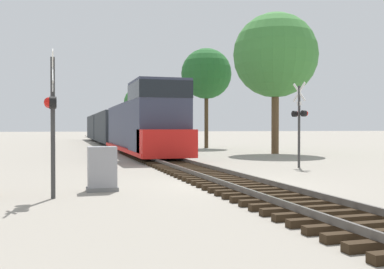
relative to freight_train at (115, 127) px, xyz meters
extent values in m
plane|color=gray|center=(0.00, -33.35, -1.97)|extent=(400.00, 400.00, 0.00)
cube|color=black|center=(0.00, -40.25, -1.89)|extent=(2.60, 0.22, 0.16)
cube|color=black|center=(0.00, -39.65, -1.89)|extent=(2.60, 0.22, 0.16)
cube|color=black|center=(0.00, -39.05, -1.89)|extent=(2.60, 0.22, 0.16)
cube|color=black|center=(0.00, -38.45, -1.89)|extent=(2.60, 0.22, 0.16)
cube|color=black|center=(0.00, -37.85, -1.89)|extent=(2.60, 0.22, 0.16)
cube|color=black|center=(0.00, -37.25, -1.89)|extent=(2.60, 0.22, 0.16)
cube|color=black|center=(0.00, -36.65, -1.89)|extent=(2.60, 0.22, 0.16)
cube|color=black|center=(0.00, -36.05, -1.89)|extent=(2.60, 0.22, 0.16)
cube|color=black|center=(0.00, -35.45, -1.89)|extent=(2.60, 0.22, 0.16)
cube|color=black|center=(0.00, -34.85, -1.89)|extent=(2.60, 0.22, 0.16)
cube|color=black|center=(0.00, -34.25, -1.89)|extent=(2.60, 0.22, 0.16)
cube|color=black|center=(0.00, -33.65, -1.89)|extent=(2.60, 0.22, 0.16)
cube|color=black|center=(0.00, -33.05, -1.89)|extent=(2.60, 0.22, 0.16)
cube|color=black|center=(0.00, -32.45, -1.89)|extent=(2.60, 0.22, 0.16)
cube|color=black|center=(0.00, -31.85, -1.89)|extent=(2.60, 0.22, 0.16)
cube|color=black|center=(0.00, -31.25, -1.89)|extent=(2.60, 0.22, 0.16)
cube|color=black|center=(0.00, -30.65, -1.89)|extent=(2.60, 0.22, 0.16)
cube|color=black|center=(0.00, -30.05, -1.89)|extent=(2.60, 0.22, 0.16)
cube|color=black|center=(0.00, -29.45, -1.89)|extent=(2.60, 0.22, 0.16)
cube|color=black|center=(0.00, -28.85, -1.89)|extent=(2.60, 0.22, 0.16)
cube|color=black|center=(0.00, -28.25, -1.89)|extent=(2.60, 0.22, 0.16)
cube|color=black|center=(0.00, -27.65, -1.89)|extent=(2.60, 0.22, 0.16)
cube|color=black|center=(0.00, -27.05, -1.89)|extent=(2.60, 0.22, 0.16)
cube|color=black|center=(0.00, -26.45, -1.89)|extent=(2.60, 0.22, 0.16)
cube|color=black|center=(0.00, -25.85, -1.89)|extent=(2.60, 0.22, 0.16)
cube|color=black|center=(0.00, -25.25, -1.89)|extent=(2.60, 0.22, 0.16)
cube|color=black|center=(0.00, -24.65, -1.89)|extent=(2.60, 0.22, 0.16)
cube|color=black|center=(0.00, -24.05, -1.89)|extent=(2.60, 0.22, 0.16)
cube|color=black|center=(0.00, -23.45, -1.89)|extent=(2.60, 0.22, 0.16)
cube|color=black|center=(0.00, -22.85, -1.89)|extent=(2.60, 0.22, 0.16)
cube|color=black|center=(0.00, -22.25, -1.89)|extent=(2.60, 0.22, 0.16)
cube|color=black|center=(0.00, -21.65, -1.89)|extent=(2.60, 0.22, 0.16)
cube|color=black|center=(0.00, -21.05, -1.89)|extent=(2.60, 0.22, 0.16)
cube|color=black|center=(0.00, -20.45, -1.89)|extent=(2.60, 0.22, 0.16)
cube|color=black|center=(0.00, -19.85, -1.89)|extent=(2.60, 0.22, 0.16)
cube|color=black|center=(0.00, -19.25, -1.89)|extent=(2.60, 0.22, 0.16)
cube|color=black|center=(0.00, -18.65, -1.89)|extent=(2.60, 0.22, 0.16)
cube|color=black|center=(0.00, -18.05, -1.89)|extent=(2.60, 0.22, 0.16)
cube|color=black|center=(0.00, -17.45, -1.89)|extent=(2.60, 0.22, 0.16)
cube|color=black|center=(0.00, -16.85, -1.89)|extent=(2.60, 0.22, 0.16)
cube|color=black|center=(0.00, -16.25, -1.89)|extent=(2.60, 0.22, 0.16)
cube|color=black|center=(0.00, -15.65, -1.89)|extent=(2.60, 0.22, 0.16)
cube|color=black|center=(0.00, -15.05, -1.89)|extent=(2.60, 0.22, 0.16)
cube|color=black|center=(0.00, -14.45, -1.89)|extent=(2.60, 0.22, 0.16)
cube|color=black|center=(0.00, -13.85, -1.89)|extent=(2.60, 0.22, 0.16)
cube|color=#56514C|center=(-0.72, -33.35, -1.73)|extent=(0.07, 160.00, 0.15)
cube|color=#56514C|center=(0.72, -33.35, -1.73)|extent=(0.07, 160.00, 0.15)
cube|color=#33384C|center=(0.00, -12.26, 0.04)|extent=(2.52, 13.45, 3.39)
cube|color=#33384C|center=(0.00, -21.67, 0.51)|extent=(2.96, 4.23, 4.34)
cube|color=black|center=(0.00, -21.67, 2.06)|extent=(2.99, 4.27, 0.95)
cube|color=red|center=(0.00, -23.79, -0.90)|extent=(2.96, 1.92, 1.52)
cube|color=red|center=(0.00, -15.14, -1.54)|extent=(3.02, 18.83, 0.24)
cube|color=black|center=(0.00, -21.39, -1.47)|extent=(1.58, 2.20, 1.00)
cube|color=black|center=(0.00, -8.89, -1.47)|extent=(1.58, 2.20, 1.00)
cube|color=#2D3338|center=(0.00, 3.30, 0.00)|extent=(2.81, 15.02, 3.32)
cube|color=black|center=(0.00, -1.58, -1.52)|extent=(1.58, 2.20, 0.90)
cube|color=black|center=(0.00, 8.19, -1.52)|extent=(1.58, 2.20, 0.90)
cube|color=#2D3338|center=(0.00, 19.65, 0.00)|extent=(2.81, 15.02, 3.32)
cube|color=black|center=(0.00, 14.77, -1.52)|extent=(1.58, 2.20, 0.90)
cube|color=black|center=(0.00, 24.53, -1.52)|extent=(1.58, 2.20, 0.90)
cylinder|color=#333333|center=(-5.68, -34.64, -0.05)|extent=(0.12, 0.12, 3.84)
cube|color=white|center=(-5.68, -34.64, 1.58)|extent=(0.06, 0.93, 0.93)
cube|color=white|center=(-5.68, -34.64, 1.58)|extent=(0.06, 0.93, 0.93)
cube|color=black|center=(-5.68, -34.64, 0.63)|extent=(0.09, 0.86, 0.06)
cylinder|color=black|center=(-5.69, -34.29, 0.63)|extent=(0.19, 0.30, 0.30)
sphere|color=red|center=(-5.79, -34.29, 0.63)|extent=(0.26, 0.26, 0.26)
cylinder|color=black|center=(-5.68, -34.64, 0.63)|extent=(0.19, 0.30, 0.30)
sphere|color=red|center=(-5.78, -34.64, 0.63)|extent=(0.26, 0.26, 0.26)
cylinder|color=black|center=(-5.67, -34.99, 0.63)|extent=(0.19, 0.30, 0.30)
sphere|color=red|center=(-5.77, -34.99, 0.63)|extent=(0.26, 0.26, 0.26)
cube|color=white|center=(-5.68, -34.64, 1.03)|extent=(0.04, 0.32, 0.20)
cylinder|color=#333333|center=(5.56, -28.06, 0.00)|extent=(0.12, 0.12, 3.94)
cube|color=white|center=(5.56, -28.06, 1.68)|extent=(0.16, 0.92, 0.93)
cube|color=white|center=(5.56, -28.06, 1.68)|extent=(0.16, 0.92, 0.93)
cube|color=black|center=(5.56, -28.06, 0.63)|extent=(0.18, 0.86, 0.06)
cylinder|color=black|center=(5.61, -28.40, 0.63)|extent=(0.22, 0.32, 0.30)
sphere|color=red|center=(5.71, -28.39, 0.63)|extent=(0.26, 0.26, 0.26)
cylinder|color=black|center=(5.51, -27.71, 0.63)|extent=(0.22, 0.32, 0.30)
sphere|color=red|center=(5.61, -27.70, 0.63)|extent=(0.26, 0.26, 0.26)
cube|color=white|center=(5.56, -28.06, 1.13)|extent=(0.07, 0.32, 0.20)
cube|color=slate|center=(-4.27, -33.54, -1.91)|extent=(0.94, 0.59, 0.12)
cube|color=#939399|center=(-4.27, -33.54, -1.23)|extent=(0.86, 0.53, 1.23)
cylinder|color=brown|center=(9.74, -17.26, 0.73)|extent=(0.54, 0.54, 5.40)
sphere|color=#3D7F38|center=(9.74, -17.26, 5.30)|extent=(6.23, 6.23, 6.23)
cylinder|color=#473521|center=(7.72, -7.09, 0.83)|extent=(0.37, 0.37, 5.59)
sphere|color=#236028|center=(7.72, -7.09, 5.05)|extent=(4.75, 4.75, 4.75)
cylinder|color=brown|center=(6.43, 21.09, 0.05)|extent=(0.37, 0.37, 4.03)
sphere|color=#337533|center=(6.43, 21.09, 3.69)|extent=(5.43, 5.43, 5.43)
camera|label=1|loc=(-5.47, -47.37, -0.03)|focal=42.00mm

